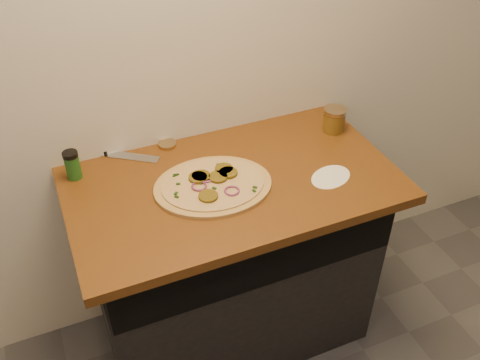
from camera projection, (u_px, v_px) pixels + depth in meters
name	position (u px, v px, depth m)	size (l,w,h in m)	color
cabinet	(231.00, 263.00, 2.26)	(1.10, 0.60, 0.86)	black
countertop	(232.00, 184.00, 1.96)	(1.20, 0.70, 0.04)	brown
pizza	(213.00, 185.00, 1.91)	(0.46, 0.46, 0.03)	tan
chefs_knife	(111.00, 154.00, 2.07)	(0.29, 0.21, 0.02)	#B7BAC1
mason_jar_lid	(167.00, 144.00, 2.11)	(0.07, 0.07, 0.02)	tan
salsa_jar	(334.00, 120.00, 2.18)	(0.09, 0.09, 0.10)	#9D240F
spice_shaker	(72.00, 165.00, 1.92)	(0.06, 0.06, 0.11)	#20581B
flour_spill	(331.00, 177.00, 1.96)	(0.17, 0.17, 0.00)	white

